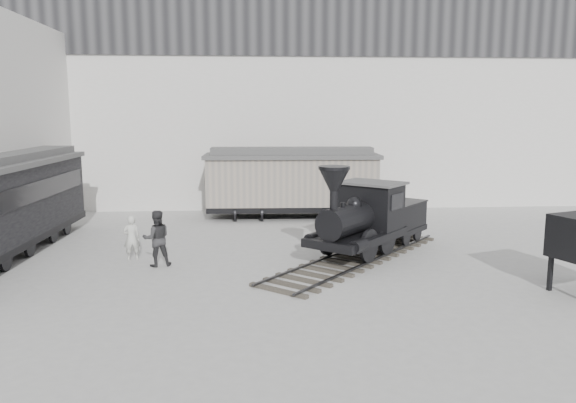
{
  "coord_description": "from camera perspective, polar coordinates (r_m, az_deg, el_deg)",
  "views": [
    {
      "loc": [
        -1.96,
        -15.72,
        5.17
      ],
      "look_at": [
        -0.57,
        4.01,
        2.0
      ],
      "focal_mm": 35.0,
      "sensor_mm": 36.0,
      "label": 1
    }
  ],
  "objects": [
    {
      "name": "boxcar",
      "position": [
        27.46,
        0.39,
        2.09
      ],
      "size": [
        8.55,
        2.92,
        3.47
      ],
      "rotation": [
        0.0,
        0.0,
        -0.03
      ],
      "color": "black",
      "rests_on": "ground"
    },
    {
      "name": "visitor_b",
      "position": [
        19.43,
        -13.2,
        -3.66
      ],
      "size": [
        1.08,
        0.94,
        1.91
      ],
      "primitive_type": "imported",
      "rotation": [
        0.0,
        0.0,
        3.4
      ],
      "color": "#2F2F31",
      "rests_on": "ground"
    },
    {
      "name": "visitor_a",
      "position": [
        20.46,
        -15.6,
        -3.58
      ],
      "size": [
        0.67,
        0.54,
        1.59
      ],
      "primitive_type": "imported",
      "rotation": [
        0.0,
        0.0,
        3.44
      ],
      "color": "silver",
      "rests_on": "ground"
    },
    {
      "name": "north_wall",
      "position": [
        30.77,
        -0.38,
        9.82
      ],
      "size": [
        34.0,
        2.51,
        11.0
      ],
      "color": "silver",
      "rests_on": "ground"
    },
    {
      "name": "locomotive",
      "position": [
        20.4,
        7.99,
        -2.11
      ],
      "size": [
        7.74,
        8.51,
        3.34
      ],
      "rotation": [
        0.0,
        0.0,
        -0.71
      ],
      "color": "#332F2A",
      "rests_on": "ground"
    },
    {
      "name": "ground",
      "position": [
        16.66,
        2.97,
        -8.98
      ],
      "size": [
        90.0,
        90.0,
        0.0
      ],
      "primitive_type": "plane",
      "color": "#9E9E9B"
    }
  ]
}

